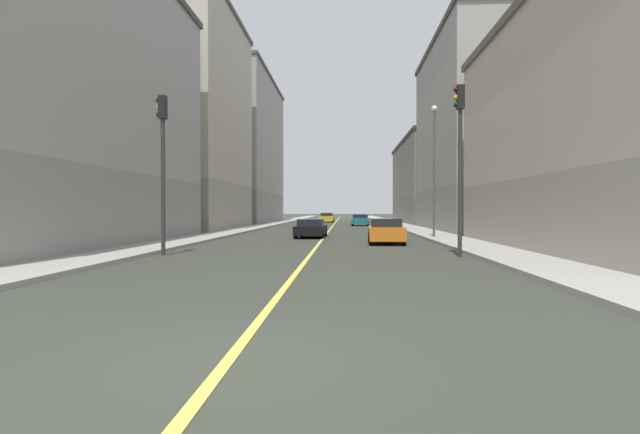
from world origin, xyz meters
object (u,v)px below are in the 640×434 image
object	(u,v)px
street_lamp_left_near	(434,158)
car_orange	(386,231)
building_left_far	(438,182)
traffic_light_left_near	(460,147)
building_right_distant	(238,151)
building_right_midblock	(183,121)
building_left_near	(628,126)
building_right_corner	(30,91)
traffic_light_right_near	(162,153)
building_left_mid	(489,136)
car_black	(311,228)
car_yellow	(327,218)
car_teal	(360,220)

from	to	relation	value
street_lamp_left_near	car_orange	world-z (taller)	street_lamp_left_near
building_left_far	traffic_light_left_near	xyz separation A→B (m)	(-7.60, -47.77, -1.14)
building_left_far	building_right_distant	size ratio (longest dim) A/B	1.00
building_right_distant	building_right_midblock	bearing A→B (deg)	-90.00
building_left_far	car_orange	distance (m)	41.80
building_left_near	building_left_far	bearing A→B (deg)	90.00
building_left_near	traffic_light_left_near	size ratio (longest dim) A/B	3.02
building_right_corner	traffic_light_right_near	size ratio (longest dim) A/B	3.89
building_left_mid	building_left_far	distance (m)	23.79
traffic_light_left_near	traffic_light_right_near	xyz separation A→B (m)	(-11.46, -0.00, -0.16)
traffic_light_right_near	car_black	bearing A→B (deg)	69.29
traffic_light_right_near	building_right_midblock	bearing A→B (deg)	105.91
car_black	car_yellow	xyz separation A→B (m)	(-0.41, 39.74, 0.06)
building_left_near	building_right_corner	world-z (taller)	building_right_corner
building_right_corner	traffic_light_right_near	world-z (taller)	building_right_corner
building_left_far	building_right_midblock	world-z (taller)	building_right_midblock
car_orange	traffic_light_left_near	bearing A→B (deg)	-73.44
building_left_near	building_right_midblock	xyz separation A→B (m)	(-26.62, 23.89, 4.54)
building_left_near	building_right_midblock	size ratio (longest dim) A/B	1.00
building_left_near	car_black	world-z (taller)	building_left_near
building_right_corner	traffic_light_left_near	distance (m)	19.63
traffic_light_right_near	car_yellow	size ratio (longest dim) A/B	1.38
traffic_light_left_near	car_teal	bearing A→B (deg)	93.98
building_left_mid	building_left_far	xyz separation A→B (m)	(-0.00, 23.64, -2.61)
traffic_light_left_near	car_yellow	world-z (taller)	traffic_light_left_near
car_black	car_yellow	world-z (taller)	car_yellow
building_right_midblock	car_black	size ratio (longest dim) A/B	4.65
building_left_near	building_right_distant	xyz separation A→B (m)	(-26.62, 48.37, 4.55)
building_left_far	building_right_midblock	xyz separation A→B (m)	(-26.62, -21.22, 4.53)
building_left_far	car_teal	distance (m)	14.74
building_left_mid	traffic_light_right_near	distance (m)	30.99
building_right_corner	traffic_light_right_near	bearing A→B (deg)	-25.94
building_left_far	traffic_light_left_near	distance (m)	48.38
building_left_mid	car_black	world-z (taller)	building_left_mid
building_right_distant	building_left_mid	bearing A→B (deg)	-45.30
building_left_near	car_yellow	bearing A→B (deg)	106.16
car_teal	car_orange	world-z (taller)	car_orange
car_teal	traffic_light_right_near	bearing A→B (deg)	-102.94
car_black	building_right_distant	bearing A→B (deg)	108.23
car_yellow	building_right_distant	bearing A→B (deg)	-171.65
building_right_midblock	building_right_distant	bearing A→B (deg)	90.00
building_right_corner	traffic_light_right_near	distance (m)	9.05
building_right_midblock	car_teal	bearing A→B (deg)	35.61
building_right_corner	building_right_distant	world-z (taller)	building_right_distant
building_right_midblock	street_lamp_left_near	xyz separation A→B (m)	(20.04, -14.84, -4.97)
traffic_light_left_near	car_teal	xyz separation A→B (m)	(-2.66, 38.27, -3.54)
building_left_mid	car_teal	size ratio (longest dim) A/B	4.59
building_left_mid	traffic_light_left_near	bearing A→B (deg)	-107.49
traffic_light_left_near	car_black	world-z (taller)	traffic_light_left_near
building_right_distant	car_teal	world-z (taller)	building_right_distant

